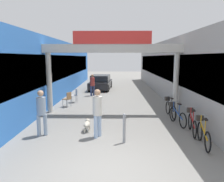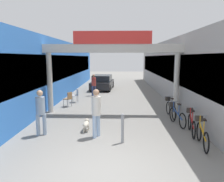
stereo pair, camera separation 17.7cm
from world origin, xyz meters
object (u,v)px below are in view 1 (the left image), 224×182
Objects in this scene: pedestrian_with_dog at (98,110)px; bicycle_orange_nearest at (203,132)px; bollard_post_metal at (124,128)px; bicycle_red_second at (192,122)px; bicycle_blue_third at (177,114)px; cafe_chair_aluminium_farther at (75,94)px; bicycle_black_farthest at (170,108)px; pedestrian_companion at (41,110)px; cafe_chair_wood_nearer at (68,98)px; dog_on_leash at (87,124)px; pedestrian_carrying_crate at (92,84)px; parked_car_black at (101,82)px.

bicycle_orange_nearest is (3.61, -0.65, -0.60)m from pedestrian_with_dog.
pedestrian_with_dog is at bearing 150.61° from bollard_post_metal.
bicycle_blue_third is at bearing 104.07° from bicycle_red_second.
bicycle_black_farthest is at bearing -31.23° from cafe_chair_aluminium_farther.
pedestrian_companion is 1.04× the size of bicycle_red_second.
bicycle_orange_nearest is 1.60× the size of bollard_post_metal.
pedestrian_companion is 4.85m from cafe_chair_wood_nearer.
dog_on_leash is (1.63, 0.53, -0.71)m from pedestrian_companion.
pedestrian_carrying_crate is 2.66× the size of dog_on_leash.
cafe_chair_wood_nearer is at bearing 135.97° from bicycle_orange_nearest.
pedestrian_carrying_crate is at bearing 74.31° from cafe_chair_wood_nearer.
bicycle_black_farthest is 1.90× the size of cafe_chair_wood_nearer.
bollard_post_metal is (1.45, -1.20, 0.25)m from dog_on_leash.
bicycle_red_second is 1.88× the size of cafe_chair_aluminium_farther.
parked_car_black is at bearing 78.37° from cafe_chair_wood_nearer.
bicycle_black_farthest is at bearing 55.21° from bollard_post_metal.
pedestrian_companion is 6.24m from bicycle_black_farthest.
cafe_chair_aluminium_farther is at bearing 105.08° from dog_on_leash.
bollard_post_metal reaches higher than bicycle_black_farthest.
pedestrian_carrying_crate reaches higher than parked_car_black.
pedestrian_carrying_crate is at bearing 70.84° from cafe_chair_aluminium_farther.
bicycle_red_second is (5.77, 0.40, -0.56)m from pedestrian_companion.
pedestrian_with_dog is 2.89× the size of dog_on_leash.
bicycle_blue_third is 0.41× the size of parked_car_black.
pedestrian_carrying_crate is 9.54m from bicycle_red_second.
bollard_post_metal is at bearing -12.36° from pedestrian_companion.
bollard_post_metal is at bearing -82.54° from parked_car_black.
pedestrian_companion reaches higher than cafe_chair_aluminium_farther.
bicycle_blue_third is 1.31m from bicycle_black_farthest.
bicycle_black_farthest is at bearing 95.76° from bicycle_red_second.
pedestrian_carrying_crate is at bearing -96.89° from parked_car_black.
pedestrian_companion is 6.14m from cafe_chair_aluminium_farther.
bicycle_black_farthest is at bearing 30.80° from dog_on_leash.
bicycle_red_second is (3.65, 0.53, -0.60)m from pedestrian_with_dog.
cafe_chair_aluminium_farther is 0.22× the size of parked_car_black.
pedestrian_carrying_crate is 0.99× the size of bicycle_red_second.
bicycle_black_farthest is at bearing 88.37° from bicycle_blue_third.
bicycle_black_farthest is 10.07m from parked_car_black.
bicycle_orange_nearest is 8.07m from cafe_chair_wood_nearer.
bicycle_black_farthest is (-0.21, 3.64, 0.00)m from bicycle_orange_nearest.
bicycle_blue_third is at bearing 14.64° from dog_on_leash.
cafe_chair_wood_nearer is 1.00× the size of cafe_chair_aluminium_farther.
cafe_chair_aluminium_farther is at bearing 88.84° from pedestrian_companion.
cafe_chair_aluminium_farther is at bearing 107.67° from pedestrian_with_dog.
pedestrian_with_dog is 1.04× the size of pedestrian_companion.
bicycle_black_farthest is (4.52, -5.81, -0.51)m from pedestrian_carrying_crate.
pedestrian_with_dog is 4.57m from bicycle_black_farthest.
bicycle_orange_nearest reaches higher than cafe_chair_wood_nearer.
pedestrian_companion is 5.81m from bicycle_orange_nearest.
pedestrian_companion is 0.42× the size of parked_car_black.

